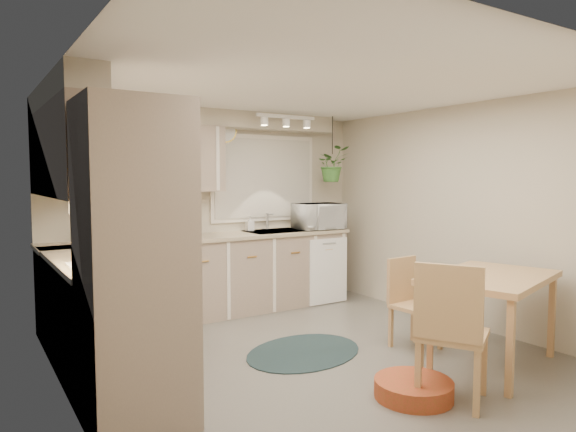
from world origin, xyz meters
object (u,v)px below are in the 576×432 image
at_px(dining_table, 489,320).
at_px(pet_bed, 414,389).
at_px(braided_rug, 304,352).
at_px(chair_back, 416,304).
at_px(microwave, 319,213).
at_px(chair_left, 453,331).

distance_m(dining_table, pet_bed, 1.10).
bearing_deg(braided_rug, chair_back, -25.67).
xyz_separation_m(braided_rug, microwave, (1.28, 1.54, 1.14)).
xyz_separation_m(dining_table, chair_left, (-0.83, -0.30, 0.12)).
distance_m(braided_rug, pet_bed, 1.24).
bearing_deg(braided_rug, pet_bed, -84.22).
xyz_separation_m(chair_left, microwave, (0.95, 2.95, 0.63)).
distance_m(dining_table, chair_back, 0.68).
height_order(chair_left, pet_bed, chair_left).
distance_m(braided_rug, microwave, 2.30).
relative_size(dining_table, braided_rug, 1.04).
bearing_deg(chair_back, braided_rug, -29.72).
height_order(pet_bed, microwave, microwave).
distance_m(chair_back, braided_rug, 1.14).
distance_m(chair_left, chair_back, 1.14).
relative_size(braided_rug, pet_bed, 2.08).
bearing_deg(chair_left, braided_rug, 163.03).
distance_m(chair_back, microwave, 2.15).
relative_size(pet_bed, microwave, 0.95).
bearing_deg(braided_rug, microwave, 50.13).
bearing_deg(chair_back, microwave, -103.23).
bearing_deg(microwave, pet_bed, -109.87).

